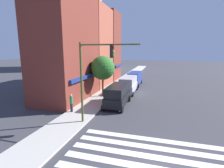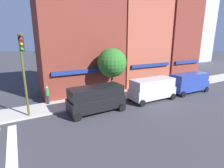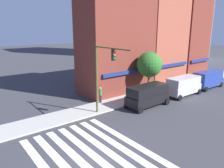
{
  "view_description": "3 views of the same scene",
  "coord_description": "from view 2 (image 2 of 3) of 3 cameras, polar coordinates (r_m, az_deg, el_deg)",
  "views": [
    {
      "loc": [
        -8.51,
        0.06,
        6.17
      ],
      "look_at": [
        12.12,
        6.0,
        2.0
      ],
      "focal_mm": 28.0,
      "sensor_mm": 36.0,
      "label": 1
    },
    {
      "loc": [
        3.94,
        -8.79,
        6.37
      ],
      "look_at": [
        12.12,
        6.0,
        2.0
      ],
      "focal_mm": 28.0,
      "sensor_mm": 36.0,
      "label": 2
    },
    {
      "loc": [
        -6.99,
        -10.55,
        8.26
      ],
      "look_at": [
        4.39,
        4.0,
        3.5
      ],
      "focal_mm": 35.0,
      "sensor_mm": 36.0,
      "label": 3
    }
  ],
  "objects": [
    {
      "name": "traffic_signal",
      "position": [
        14.25,
        -27.05,
        5.83
      ],
      "size": [
        0.32,
        4.84,
        6.79
      ],
      "color": "#474C1E",
      "rests_on": "ground_plane"
    },
    {
      "name": "pedestrian_green_top",
      "position": [
        18.23,
        -20.35,
        -3.33
      ],
      "size": [
        0.32,
        0.32,
        1.77
      ],
      "rotation": [
        0.0,
        0.0,
        3.62
      ],
      "color": "#23232D",
      "rests_on": "sidewalk_left"
    },
    {
      "name": "van_blue",
      "position": [
        23.18,
        23.81,
        0.57
      ],
      "size": [
        5.04,
        2.22,
        2.34
      ],
      "rotation": [
        0.0,
        0.0,
        -0.02
      ],
      "color": "navy",
      "rests_on": "ground_plane"
    },
    {
      "name": "street_tree",
      "position": [
        18.78,
        -0.0,
        6.89
      ],
      "size": [
        3.11,
        3.11,
        5.31
      ],
      "color": "brown",
      "rests_on": "sidewalk_left"
    },
    {
      "name": "storefront_row",
      "position": [
        24.51,
        5.37,
        15.69
      ],
      "size": [
        23.65,
        5.3,
        14.42
      ],
      "color": "maroon",
      "rests_on": "ground_plane"
    },
    {
      "name": "van_silver",
      "position": [
        18.98,
        13.03,
        -1.42
      ],
      "size": [
        5.01,
        2.22,
        2.34
      ],
      "rotation": [
        0.0,
        0.0,
        0.0
      ],
      "color": "#B7B7BC",
      "rests_on": "ground_plane"
    },
    {
      "name": "van_black",
      "position": [
        15.57,
        -5.15,
        -4.63
      ],
      "size": [
        5.05,
        2.22,
        2.34
      ],
      "rotation": [
        0.0,
        0.0,
        0.03
      ],
      "color": "black",
      "rests_on": "ground_plane"
    }
  ]
}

